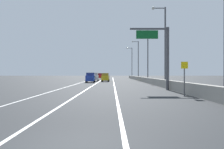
{
  "coord_description": "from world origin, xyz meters",
  "views": [
    {
      "loc": [
        1.12,
        -6.98,
        1.97
      ],
      "look_at": [
        1.17,
        52.02,
        1.73
      ],
      "focal_mm": 41.71,
      "sensor_mm": 36.0,
      "label": 1
    }
  ],
  "objects_px": {
    "car_yellow_0": "(105,77)",
    "car_red_1": "(99,76)",
    "car_white_2": "(95,77)",
    "car_blue_4": "(90,78)",
    "overhead_sign_gantry": "(161,50)",
    "lamp_post_right_near": "(222,6)",
    "lamp_post_right_fifth": "(131,61)",
    "lamp_post_right_third": "(147,53)",
    "speed_advisory_sign": "(184,76)",
    "lamp_post_right_fourth": "(137,58)",
    "car_green_3": "(106,77)",
    "lamp_post_right_second": "(164,42)"
  },
  "relations": [
    {
      "from": "lamp_post_right_near",
      "to": "lamp_post_right_fifth",
      "type": "bearing_deg",
      "value": 90.22
    },
    {
      "from": "car_white_2",
      "to": "car_blue_4",
      "type": "xyz_separation_m",
      "value": [
        -0.31,
        -10.33,
        0.01
      ]
    },
    {
      "from": "speed_advisory_sign",
      "to": "lamp_post_right_fourth",
      "type": "height_order",
      "value": "lamp_post_right_fourth"
    },
    {
      "from": "overhead_sign_gantry",
      "to": "lamp_post_right_near",
      "type": "height_order",
      "value": "lamp_post_right_near"
    },
    {
      "from": "lamp_post_right_fourth",
      "to": "lamp_post_right_third",
      "type": "bearing_deg",
      "value": -89.7
    },
    {
      "from": "lamp_post_right_near",
      "to": "lamp_post_right_fourth",
      "type": "relative_size",
      "value": 1.0
    },
    {
      "from": "lamp_post_right_near",
      "to": "lamp_post_right_second",
      "type": "relative_size",
      "value": 1.0
    },
    {
      "from": "car_blue_4",
      "to": "lamp_post_right_third",
      "type": "bearing_deg",
      "value": 13.03
    },
    {
      "from": "lamp_post_right_near",
      "to": "lamp_post_right_third",
      "type": "xyz_separation_m",
      "value": [
        0.17,
        41.02,
        0.0
      ]
    },
    {
      "from": "car_white_2",
      "to": "car_blue_4",
      "type": "height_order",
      "value": "car_blue_4"
    },
    {
      "from": "lamp_post_right_second",
      "to": "overhead_sign_gantry",
      "type": "bearing_deg",
      "value": -103.14
    },
    {
      "from": "car_red_1",
      "to": "car_white_2",
      "type": "xyz_separation_m",
      "value": [
        0.03,
        -26.23,
        0.03
      ]
    },
    {
      "from": "lamp_post_right_fifth",
      "to": "car_yellow_0",
      "type": "height_order",
      "value": "lamp_post_right_fifth"
    },
    {
      "from": "lamp_post_right_second",
      "to": "lamp_post_right_third",
      "type": "distance_m",
      "value": 20.51
    },
    {
      "from": "overhead_sign_gantry",
      "to": "lamp_post_right_second",
      "type": "distance_m",
      "value": 8.38
    },
    {
      "from": "car_yellow_0",
      "to": "car_red_1",
      "type": "xyz_separation_m",
      "value": [
        -2.83,
        30.47,
        0.01
      ]
    },
    {
      "from": "car_green_3",
      "to": "lamp_post_right_fifth",
      "type": "bearing_deg",
      "value": 70.81
    },
    {
      "from": "lamp_post_right_near",
      "to": "lamp_post_right_third",
      "type": "height_order",
      "value": "same"
    },
    {
      "from": "car_red_1",
      "to": "car_green_3",
      "type": "height_order",
      "value": "car_red_1"
    },
    {
      "from": "car_green_3",
      "to": "overhead_sign_gantry",
      "type": "bearing_deg",
      "value": -79.83
    },
    {
      "from": "lamp_post_right_third",
      "to": "lamp_post_right_near",
      "type": "bearing_deg",
      "value": -90.23
    },
    {
      "from": "lamp_post_right_fourth",
      "to": "car_red_1",
      "type": "bearing_deg",
      "value": 133.13
    },
    {
      "from": "car_green_3",
      "to": "car_yellow_0",
      "type": "bearing_deg",
      "value": -89.07
    },
    {
      "from": "car_yellow_0",
      "to": "lamp_post_right_fifth",
      "type": "bearing_deg",
      "value": 76.5
    },
    {
      "from": "car_yellow_0",
      "to": "car_white_2",
      "type": "relative_size",
      "value": 0.97
    },
    {
      "from": "car_white_2",
      "to": "lamp_post_right_second",
      "type": "bearing_deg",
      "value": -66.49
    },
    {
      "from": "overhead_sign_gantry",
      "to": "lamp_post_right_fifth",
      "type": "relative_size",
      "value": 0.63
    },
    {
      "from": "overhead_sign_gantry",
      "to": "car_red_1",
      "type": "relative_size",
      "value": 1.67
    },
    {
      "from": "lamp_post_right_fifth",
      "to": "lamp_post_right_near",
      "type": "bearing_deg",
      "value": -89.78
    },
    {
      "from": "lamp_post_right_near",
      "to": "lamp_post_right_third",
      "type": "distance_m",
      "value": 41.02
    },
    {
      "from": "lamp_post_right_third",
      "to": "car_blue_4",
      "type": "xyz_separation_m",
      "value": [
        -12.67,
        -2.93,
        -5.7
      ]
    },
    {
      "from": "car_yellow_0",
      "to": "overhead_sign_gantry",
      "type": "bearing_deg",
      "value": -76.65
    },
    {
      "from": "lamp_post_right_second",
      "to": "lamp_post_right_third",
      "type": "xyz_separation_m",
      "value": [
        0.22,
        20.51,
        0.0
      ]
    },
    {
      "from": "lamp_post_right_third",
      "to": "car_yellow_0",
      "type": "bearing_deg",
      "value": 161.72
    },
    {
      "from": "overhead_sign_gantry",
      "to": "lamp_post_right_near",
      "type": "distance_m",
      "value": 12.9
    },
    {
      "from": "car_red_1",
      "to": "car_green_3",
      "type": "xyz_separation_m",
      "value": [
        2.65,
        -19.26,
        -0.06
      ]
    },
    {
      "from": "car_white_2",
      "to": "car_green_3",
      "type": "bearing_deg",
      "value": 69.45
    },
    {
      "from": "car_red_1",
      "to": "car_green_3",
      "type": "distance_m",
      "value": 19.44
    },
    {
      "from": "car_white_2",
      "to": "lamp_post_right_third",
      "type": "bearing_deg",
      "value": -30.9
    },
    {
      "from": "lamp_post_right_fourth",
      "to": "car_blue_4",
      "type": "relative_size",
      "value": 2.74
    },
    {
      "from": "car_white_2",
      "to": "car_green_3",
      "type": "height_order",
      "value": "car_white_2"
    },
    {
      "from": "lamp_post_right_third",
      "to": "car_green_3",
      "type": "distance_m",
      "value": 18.31
    },
    {
      "from": "lamp_post_right_second",
      "to": "car_white_2",
      "type": "height_order",
      "value": "lamp_post_right_second"
    },
    {
      "from": "car_blue_4",
      "to": "lamp_post_right_near",
      "type": "bearing_deg",
      "value": -71.82
    },
    {
      "from": "lamp_post_right_fifth",
      "to": "car_blue_4",
      "type": "height_order",
      "value": "lamp_post_right_fifth"
    },
    {
      "from": "lamp_post_right_second",
      "to": "car_green_3",
      "type": "xyz_separation_m",
      "value": [
        -9.53,
        34.89,
        -5.79
      ]
    },
    {
      "from": "speed_advisory_sign",
      "to": "lamp_post_right_fifth",
      "type": "distance_m",
      "value": 77.85
    },
    {
      "from": "lamp_post_right_third",
      "to": "car_white_2",
      "type": "distance_m",
      "value": 15.5
    },
    {
      "from": "lamp_post_right_second",
      "to": "car_white_2",
      "type": "bearing_deg",
      "value": 113.51
    },
    {
      "from": "lamp_post_right_third",
      "to": "car_blue_4",
      "type": "bearing_deg",
      "value": -166.97
    }
  ]
}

